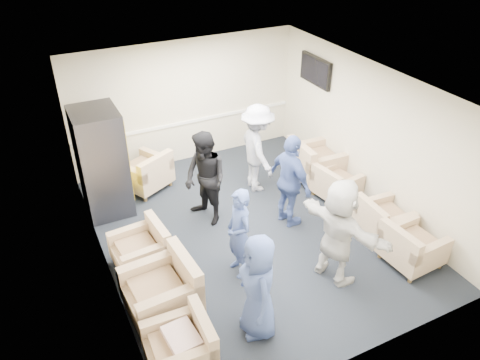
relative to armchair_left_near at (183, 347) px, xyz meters
name	(u,v)px	position (x,y,z in m)	size (l,w,h in m)	color
floor	(249,230)	(2.03, 2.11, -0.32)	(6.00, 6.00, 0.00)	black
ceiling	(251,88)	(2.03, 2.11, 2.38)	(6.00, 6.00, 0.00)	silver
back_wall	(186,102)	(2.03, 5.11, 1.03)	(5.00, 0.02, 2.70)	beige
front_wall	(369,282)	(2.03, -0.89, 1.03)	(5.00, 0.02, 2.70)	beige
left_wall	(98,204)	(-0.47, 2.11, 1.03)	(0.02, 6.00, 2.70)	beige
right_wall	(370,136)	(4.53, 2.11, 1.03)	(0.02, 6.00, 2.70)	beige
chair_rail	(188,122)	(2.03, 5.09, 0.58)	(4.98, 0.04, 0.06)	white
tv	(315,71)	(4.47, 3.91, 1.73)	(0.10, 1.00, 0.58)	black
armchair_left_near	(183,347)	(0.00, 0.00, 0.00)	(0.84, 0.84, 0.64)	tan
armchair_left_mid	(165,291)	(0.09, 0.97, 0.06)	(1.01, 1.01, 0.76)	tan
armchair_left_far	(143,250)	(0.09, 2.05, 0.00)	(0.87, 0.87, 0.64)	tan
armchair_right_near	(410,248)	(3.95, 0.19, 0.01)	(0.86, 0.86, 0.66)	tan
armchair_right_midnear	(381,220)	(4.05, 0.98, -0.01)	(0.82, 0.82, 0.63)	tan
armchair_right_midfar	(335,185)	(4.02, 2.31, -0.02)	(0.86, 0.86, 0.60)	tan
armchair_right_far	(314,163)	(4.04, 3.09, 0.06)	(0.98, 0.98, 0.76)	tan
armchair_corner	(146,174)	(0.80, 4.28, 0.03)	(1.18, 1.18, 0.70)	tan
vending_machine	(102,162)	(-0.06, 3.92, 0.70)	(0.82, 0.96, 2.03)	#4A4A52
backpack	(183,269)	(0.51, 1.41, -0.06)	(0.34, 0.27, 0.51)	black
pillow	(182,338)	(-0.01, 0.00, 0.18)	(0.49, 0.37, 0.14)	beige
person_front_left	(258,287)	(1.12, 0.09, 0.48)	(0.78, 0.51, 1.60)	#3E5395
person_mid_left	(239,234)	(1.40, 1.24, 0.44)	(0.56, 0.37, 1.53)	#3E5395
person_back_left	(205,179)	(1.48, 2.75, 0.56)	(0.86, 0.67, 1.77)	black
person_back_right	(257,149)	(2.82, 3.32, 0.58)	(1.17, 0.67, 1.81)	silver
person_mid_right	(290,182)	(2.78, 2.02, 0.56)	(1.03, 0.43, 1.76)	#3E5395
person_front_right	(338,231)	(2.69, 0.50, 0.56)	(1.63, 0.52, 1.76)	silver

